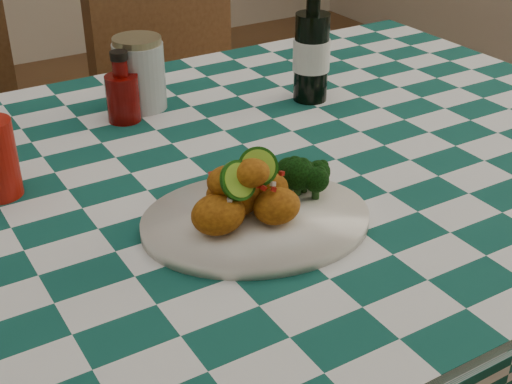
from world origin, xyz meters
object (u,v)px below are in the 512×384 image
fried_chicken_pile (248,189)px  ketchup_bottle (122,87)px  dining_table (214,361)px  mason_jar (139,73)px  wooden_chair_right (213,124)px  plate (256,221)px  beer_bottle (312,40)px

fried_chicken_pile → ketchup_bottle: 0.44m
dining_table → mason_jar: 0.55m
wooden_chair_right → plate: bearing=-125.3°
ketchup_bottle → beer_bottle: (0.35, -0.09, 0.05)m
dining_table → plate: size_ratio=5.20×
dining_table → mason_jar: size_ratio=12.10×
dining_table → fried_chicken_pile: 0.49m
plate → mason_jar: 0.48m
wooden_chair_right → beer_bottle: bearing=-108.1°
wooden_chair_right → ketchup_bottle: bearing=-143.8°
ketchup_bottle → mason_jar: bearing=37.9°
fried_chicken_pile → beer_bottle: bearing=45.0°
ketchup_bottle → beer_bottle: bearing=-14.8°
dining_table → mason_jar: (0.02, 0.31, 0.46)m
mason_jar → beer_bottle: (0.30, -0.13, 0.05)m
ketchup_bottle → wooden_chair_right: size_ratio=0.13×
plate → wooden_chair_right: (0.40, 0.89, -0.28)m
plate → fried_chicken_pile: size_ratio=2.29×
dining_table → fried_chicken_pile: bearing=-98.9°
ketchup_bottle → mason_jar: mason_jar is taller
mason_jar → wooden_chair_right: 0.65m
mason_jar → wooden_chair_right: bearing=48.5°
beer_bottle → fried_chicken_pile: bearing=-135.0°
beer_bottle → dining_table: bearing=-151.5°
plate → fried_chicken_pile: fried_chicken_pile is taller
dining_table → wooden_chair_right: bearing=61.8°
fried_chicken_pile → mason_jar: bearing=84.3°
beer_bottle → plate: bearing=-133.9°
mason_jar → beer_bottle: beer_bottle is taller
dining_table → fried_chicken_pile: size_ratio=11.90×
plate → wooden_chair_right: wooden_chair_right is taller
dining_table → wooden_chair_right: size_ratio=1.63×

